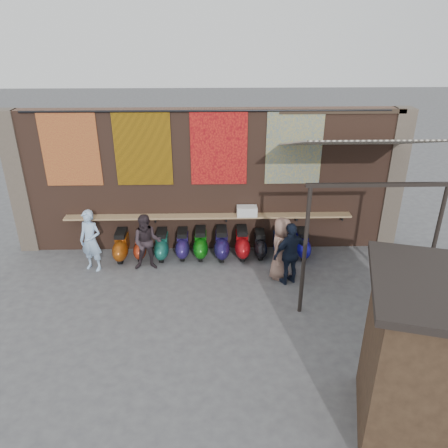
{
  "coord_description": "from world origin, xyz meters",
  "views": [
    {
      "loc": [
        0.15,
        -8.8,
        6.12
      ],
      "look_at": [
        0.4,
        1.2,
        1.39
      ],
      "focal_mm": 35.0,
      "sensor_mm": 36.0,
      "label": 1
    }
  ],
  "objects_px": {
    "scooter_stool_4": "(201,243)",
    "scooter_stool_8": "(280,243)",
    "scooter_stool_2": "(162,245)",
    "scooter_stool_3": "(183,244)",
    "shelf_box": "(247,211)",
    "shopper_tan": "(281,248)",
    "scooter_stool_1": "(141,246)",
    "scooter_stool_5": "(222,244)",
    "shopper_navy": "(291,254)",
    "scooter_stool_7": "(260,244)",
    "diner_left": "(91,241)",
    "diner_right": "(147,243)",
    "shopper_grey": "(412,287)",
    "scooter_stool_9": "(302,244)",
    "scooter_stool_6": "(242,243)",
    "scooter_stool_0": "(122,246)"
  },
  "relations": [
    {
      "from": "scooter_stool_4",
      "to": "scooter_stool_8",
      "type": "bearing_deg",
      "value": 0.19
    },
    {
      "from": "scooter_stool_2",
      "to": "scooter_stool_3",
      "type": "bearing_deg",
      "value": 4.89
    },
    {
      "from": "shelf_box",
      "to": "shopper_tan",
      "type": "height_order",
      "value": "shopper_tan"
    },
    {
      "from": "scooter_stool_1",
      "to": "scooter_stool_3",
      "type": "xyz_separation_m",
      "value": [
        1.17,
        0.02,
        0.05
      ]
    },
    {
      "from": "scooter_stool_5",
      "to": "shelf_box",
      "type": "bearing_deg",
      "value": 24.65
    },
    {
      "from": "scooter_stool_3",
      "to": "scooter_stool_4",
      "type": "xyz_separation_m",
      "value": [
        0.5,
        -0.01,
        0.02
      ]
    },
    {
      "from": "scooter_stool_3",
      "to": "scooter_stool_5",
      "type": "relative_size",
      "value": 0.91
    },
    {
      "from": "shopper_navy",
      "to": "scooter_stool_7",
      "type": "bearing_deg",
      "value": -90.13
    },
    {
      "from": "shopper_tan",
      "to": "scooter_stool_3",
      "type": "bearing_deg",
      "value": 96.73
    },
    {
      "from": "shelf_box",
      "to": "scooter_stool_3",
      "type": "bearing_deg",
      "value": -171.71
    },
    {
      "from": "scooter_stool_8",
      "to": "diner_left",
      "type": "distance_m",
      "value": 5.14
    },
    {
      "from": "shelf_box",
      "to": "scooter_stool_2",
      "type": "height_order",
      "value": "shelf_box"
    },
    {
      "from": "scooter_stool_5",
      "to": "shopper_navy",
      "type": "bearing_deg",
      "value": -38.8
    },
    {
      "from": "shopper_navy",
      "to": "shopper_tan",
      "type": "distance_m",
      "value": 0.34
    },
    {
      "from": "scooter_stool_1",
      "to": "shopper_navy",
      "type": "distance_m",
      "value": 4.22
    },
    {
      "from": "diner_right",
      "to": "shopper_navy",
      "type": "xyz_separation_m",
      "value": [
        3.66,
        -0.78,
        0.05
      ]
    },
    {
      "from": "scooter_stool_7",
      "to": "scooter_stool_8",
      "type": "distance_m",
      "value": 0.57
    },
    {
      "from": "scooter_stool_8",
      "to": "diner_right",
      "type": "relative_size",
      "value": 0.52
    },
    {
      "from": "shopper_navy",
      "to": "shopper_grey",
      "type": "distance_m",
      "value": 2.85
    },
    {
      "from": "scooter_stool_9",
      "to": "diner_right",
      "type": "bearing_deg",
      "value": -172.43
    },
    {
      "from": "scooter_stool_4",
      "to": "scooter_stool_7",
      "type": "height_order",
      "value": "scooter_stool_4"
    },
    {
      "from": "scooter_stool_6",
      "to": "shopper_navy",
      "type": "distance_m",
      "value": 1.83
    },
    {
      "from": "scooter_stool_3",
      "to": "diner_right",
      "type": "relative_size",
      "value": 0.52
    },
    {
      "from": "scooter_stool_2",
      "to": "shopper_navy",
      "type": "relative_size",
      "value": 0.5
    },
    {
      "from": "shelf_box",
      "to": "shopper_grey",
      "type": "distance_m",
      "value": 4.68
    },
    {
      "from": "scooter_stool_3",
      "to": "scooter_stool_2",
      "type": "bearing_deg",
      "value": -175.11
    },
    {
      "from": "scooter_stool_0",
      "to": "diner_left",
      "type": "relative_size",
      "value": 0.5
    },
    {
      "from": "scooter_stool_0",
      "to": "shopper_grey",
      "type": "distance_m",
      "value": 7.47
    },
    {
      "from": "scooter_stool_1",
      "to": "scooter_stool_2",
      "type": "bearing_deg",
      "value": -2.64
    },
    {
      "from": "scooter_stool_1",
      "to": "scooter_stool_5",
      "type": "relative_size",
      "value": 0.8
    },
    {
      "from": "scooter_stool_1",
      "to": "diner_left",
      "type": "bearing_deg",
      "value": -152.95
    },
    {
      "from": "diner_right",
      "to": "shopper_tan",
      "type": "distance_m",
      "value": 3.5
    },
    {
      "from": "scooter_stool_4",
      "to": "scooter_stool_5",
      "type": "height_order",
      "value": "scooter_stool_5"
    },
    {
      "from": "diner_left",
      "to": "scooter_stool_3",
      "type": "bearing_deg",
      "value": 35.22
    },
    {
      "from": "scooter_stool_2",
      "to": "diner_right",
      "type": "xyz_separation_m",
      "value": [
        -0.31,
        -0.59,
        0.39
      ]
    },
    {
      "from": "scooter_stool_5",
      "to": "shopper_navy",
      "type": "xyz_separation_m",
      "value": [
        1.69,
        -1.36,
        0.41
      ]
    },
    {
      "from": "scooter_stool_6",
      "to": "shelf_box",
      "type": "bearing_deg",
      "value": 63.78
    },
    {
      "from": "scooter_stool_3",
      "to": "scooter_stool_0",
      "type": "bearing_deg",
      "value": -177.06
    },
    {
      "from": "scooter_stool_9",
      "to": "diner_right",
      "type": "distance_m",
      "value": 4.29
    },
    {
      "from": "shelf_box",
      "to": "scooter_stool_4",
      "type": "distance_m",
      "value": 1.58
    },
    {
      "from": "scooter_stool_7",
      "to": "shopper_tan",
      "type": "height_order",
      "value": "shopper_tan"
    },
    {
      "from": "scooter_stool_3",
      "to": "diner_left",
      "type": "xyz_separation_m",
      "value": [
        -2.35,
        -0.62,
        0.46
      ]
    },
    {
      "from": "shelf_box",
      "to": "diner_right",
      "type": "bearing_deg",
      "value": -161.47
    },
    {
      "from": "scooter_stool_9",
      "to": "scooter_stool_3",
      "type": "bearing_deg",
      "value": 178.73
    },
    {
      "from": "scooter_stool_6",
      "to": "diner_left",
      "type": "distance_m",
      "value": 4.08
    },
    {
      "from": "shopper_tan",
      "to": "shopper_navy",
      "type": "bearing_deg",
      "value": -113.24
    },
    {
      "from": "scooter_stool_3",
      "to": "scooter_stool_4",
      "type": "bearing_deg",
      "value": -1.15
    },
    {
      "from": "scooter_stool_5",
      "to": "scooter_stool_3",
      "type": "bearing_deg",
      "value": 176.61
    },
    {
      "from": "scooter_stool_7",
      "to": "diner_right",
      "type": "xyz_separation_m",
      "value": [
        -3.05,
        -0.61,
        0.42
      ]
    },
    {
      "from": "scooter_stool_0",
      "to": "scooter_stool_4",
      "type": "relative_size",
      "value": 1.0
    }
  ]
}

